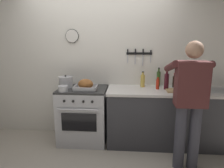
# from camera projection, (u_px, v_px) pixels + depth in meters

# --- Properties ---
(wall_back) EXTENTS (6.00, 0.13, 2.60)m
(wall_back) POSITION_uv_depth(u_px,v_px,m) (99.00, 61.00, 3.58)
(wall_back) COLOR white
(wall_back) RESTS_ON ground
(counter_block) EXTENTS (2.03, 0.65, 0.90)m
(counter_block) POSITION_uv_depth(u_px,v_px,m) (172.00, 117.00, 3.33)
(counter_block) COLOR #38383D
(counter_block) RESTS_ON ground
(stove) EXTENTS (0.76, 0.67, 0.90)m
(stove) POSITION_uv_depth(u_px,v_px,m) (83.00, 115.00, 3.43)
(stove) COLOR #BCBCC1
(stove) RESTS_ON ground
(person_cook) EXTENTS (0.51, 0.63, 1.66)m
(person_cook) POSITION_uv_depth(u_px,v_px,m) (190.00, 98.00, 2.60)
(person_cook) COLOR #383842
(person_cook) RESTS_ON ground
(roasting_pan) EXTENTS (0.35, 0.26, 0.17)m
(roasting_pan) POSITION_uv_depth(u_px,v_px,m) (86.00, 85.00, 3.21)
(roasting_pan) COLOR #B7B7BC
(roasting_pan) RESTS_ON stove
(stock_pot) EXTENTS (0.23, 0.23, 0.20)m
(stock_pot) POSITION_uv_depth(u_px,v_px,m) (66.00, 82.00, 3.38)
(stock_pot) COLOR #B7B7BC
(stock_pot) RESTS_ON stove
(saucepan) EXTENTS (0.15, 0.15, 0.09)m
(saucepan) POSITION_uv_depth(u_px,v_px,m) (63.00, 89.00, 3.13)
(saucepan) COLOR #B7B7BC
(saucepan) RESTS_ON stove
(cutting_board) EXTENTS (0.36, 0.24, 0.02)m
(cutting_board) POSITION_uv_depth(u_px,v_px,m) (178.00, 91.00, 3.15)
(cutting_board) COLOR tan
(cutting_board) RESTS_ON counter_block
(bottle_cooking_oil) EXTENTS (0.07, 0.07, 0.25)m
(bottle_cooking_oil) POSITION_uv_depth(u_px,v_px,m) (143.00, 80.00, 3.41)
(bottle_cooking_oil) COLOR gold
(bottle_cooking_oil) RESTS_ON counter_block
(bottle_wine_red) EXTENTS (0.07, 0.07, 0.31)m
(bottle_wine_red) POSITION_uv_depth(u_px,v_px,m) (166.00, 81.00, 3.24)
(bottle_wine_red) COLOR #47141E
(bottle_wine_red) RESTS_ON counter_block
(bottle_vinegar) EXTENTS (0.07, 0.07, 0.22)m
(bottle_vinegar) POSITION_uv_depth(u_px,v_px,m) (188.00, 83.00, 3.29)
(bottle_vinegar) COLOR #997F4C
(bottle_vinegar) RESTS_ON counter_block
(bottle_olive_oil) EXTENTS (0.06, 0.06, 0.31)m
(bottle_olive_oil) POSITION_uv_depth(u_px,v_px,m) (158.00, 79.00, 3.44)
(bottle_olive_oil) COLOR #385623
(bottle_olive_oil) RESTS_ON counter_block
(bottle_soy_sauce) EXTENTS (0.06, 0.06, 0.23)m
(bottle_soy_sauce) POSITION_uv_depth(u_px,v_px,m) (174.00, 81.00, 3.38)
(bottle_soy_sauce) COLOR black
(bottle_soy_sauce) RESTS_ON counter_block
(bottle_hot_sauce) EXTENTS (0.05, 0.05, 0.21)m
(bottle_hot_sauce) POSITION_uv_depth(u_px,v_px,m) (158.00, 84.00, 3.27)
(bottle_hot_sauce) COLOR red
(bottle_hot_sauce) RESTS_ON counter_block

